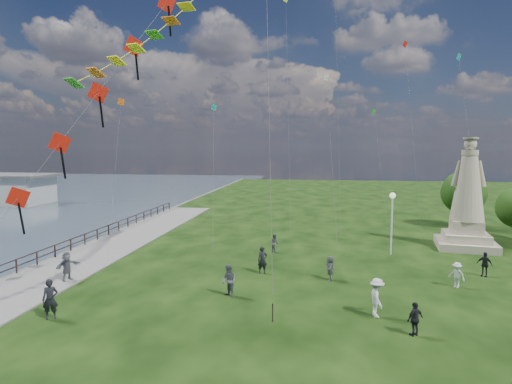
% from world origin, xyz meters
% --- Properties ---
extents(waterfront, '(200.00, 200.00, 1.51)m').
position_xyz_m(waterfront, '(-15.24, 8.99, -0.06)').
color(waterfront, '#384A54').
rests_on(waterfront, ground).
extents(statue, '(4.91, 4.91, 8.80)m').
position_xyz_m(statue, '(14.24, 19.79, 3.32)').
color(statue, '#C3B094').
rests_on(statue, ground).
extents(lamppost, '(0.43, 0.43, 4.68)m').
position_xyz_m(lamppost, '(7.96, 16.66, 3.38)').
color(lamppost, silver).
rests_on(lamppost, ground).
extents(tree_row, '(6.91, 12.86, 5.67)m').
position_xyz_m(tree_row, '(18.42, 25.16, 3.20)').
color(tree_row, '#382314').
rests_on(tree_row, ground).
extents(person_0, '(0.82, 0.71, 1.91)m').
position_xyz_m(person_0, '(-9.84, 1.88, 0.95)').
color(person_0, black).
rests_on(person_0, ground).
extents(person_1, '(0.98, 0.98, 1.76)m').
position_xyz_m(person_1, '(-2.18, 5.99, 0.88)').
color(person_1, '#595960').
rests_on(person_1, ground).
extents(person_2, '(0.80, 1.28, 1.86)m').
position_xyz_m(person_2, '(5.33, 4.38, 0.93)').
color(person_2, silver).
rests_on(person_2, ground).
extents(person_3, '(0.96, 0.87, 1.48)m').
position_xyz_m(person_3, '(6.67, 2.48, 0.74)').
color(person_3, black).
rests_on(person_3, ground).
extents(person_5, '(1.25, 1.73, 1.71)m').
position_xyz_m(person_5, '(-12.31, 7.16, 0.86)').
color(person_5, '#595960').
rests_on(person_5, ground).
extents(person_6, '(0.74, 0.62, 1.73)m').
position_xyz_m(person_6, '(-0.95, 10.53, 0.86)').
color(person_6, black).
rests_on(person_6, ground).
extents(person_7, '(0.80, 0.80, 1.44)m').
position_xyz_m(person_7, '(-0.76, 16.16, 0.72)').
color(person_7, '#595960').
rests_on(person_7, ground).
extents(person_8, '(1.01, 1.02, 1.47)m').
position_xyz_m(person_8, '(10.45, 9.43, 0.74)').
color(person_8, silver).
rests_on(person_8, ground).
extents(person_9, '(1.00, 0.92, 1.54)m').
position_xyz_m(person_9, '(12.84, 11.92, 0.77)').
color(person_9, black).
rests_on(person_9, ground).
extents(person_11, '(0.66, 1.41, 1.50)m').
position_xyz_m(person_11, '(3.28, 9.76, 0.75)').
color(person_11, '#595960').
rests_on(person_11, ground).
extents(red_kite_train, '(9.70, 9.35, 18.58)m').
position_xyz_m(red_kite_train, '(-7.71, 4.61, 11.52)').
color(red_kite_train, black).
rests_on(red_kite_train, ground).
extents(small_kites, '(29.06, 19.30, 29.65)m').
position_xyz_m(small_kites, '(2.65, 24.20, 13.81)').
color(small_kites, teal).
rests_on(small_kites, ground).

